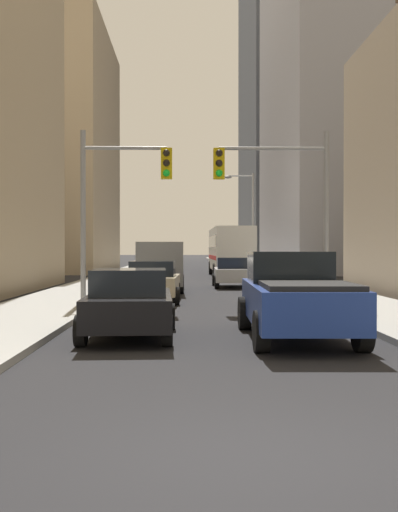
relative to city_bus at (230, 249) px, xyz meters
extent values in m
plane|color=black|center=(-2.45, -39.30, -1.93)|extent=(400.00, 400.00, 0.00)
cube|color=#9E9E99|center=(-7.67, 10.70, -1.85)|extent=(3.31, 160.00, 0.15)
cube|color=#9E9E99|center=(2.77, 10.70, -1.85)|extent=(3.31, 160.00, 0.15)
cube|color=silver|center=(0.00, -0.01, 0.02)|extent=(2.57, 11.51, 2.90)
cube|color=black|center=(-1.26, -0.01, 0.54)|extent=(0.08, 10.58, 0.80)
cube|color=red|center=(-1.26, -0.01, -0.56)|extent=(0.08, 10.58, 0.28)
cylinder|color=black|center=(-1.17, 4.02, -1.43)|extent=(0.32, 1.00, 1.00)
cylinder|color=black|center=(1.18, 4.02, -1.43)|extent=(0.32, 1.00, 1.00)
cylinder|color=black|center=(-1.17, -3.23, -1.43)|extent=(0.32, 1.00, 1.00)
cylinder|color=black|center=(1.18, -3.23, -1.43)|extent=(0.32, 1.00, 1.00)
cube|color=navy|center=(-0.73, -31.35, -1.13)|extent=(2.13, 5.45, 0.80)
cube|color=black|center=(-0.73, -30.38, -0.38)|extent=(1.84, 1.84, 0.70)
cube|color=black|center=(-0.73, -32.70, -0.68)|extent=(1.82, 2.42, 0.10)
cylinder|color=black|center=(-1.69, -29.62, -1.53)|extent=(0.28, 0.80, 0.80)
cylinder|color=black|center=(0.23, -29.62, -1.53)|extent=(0.28, 0.80, 0.80)
cylinder|color=black|center=(-1.69, -33.08, -1.53)|extent=(0.28, 0.80, 0.80)
cylinder|color=black|center=(0.23, -33.08, -1.53)|extent=(0.28, 0.80, 0.80)
cube|color=slate|center=(-4.28, -15.72, -0.62)|extent=(2.13, 5.25, 1.90)
cube|color=black|center=(-4.28, -13.12, -0.20)|extent=(1.76, 0.06, 0.60)
cylinder|color=black|center=(-5.24, -14.06, -1.57)|extent=(0.24, 0.72, 0.72)
cylinder|color=black|center=(-3.32, -14.06, -1.57)|extent=(0.24, 0.72, 0.72)
cylinder|color=black|center=(-5.24, -17.38, -1.57)|extent=(0.24, 0.72, 0.72)
cylinder|color=black|center=(-3.32, -17.38, -1.57)|extent=(0.24, 0.72, 0.72)
cube|color=black|center=(-4.35, -30.95, -1.28)|extent=(1.97, 4.27, 0.65)
cube|color=black|center=(-4.35, -31.10, -0.68)|extent=(1.66, 1.96, 0.55)
cylinder|color=black|center=(-5.22, -29.60, -1.61)|extent=(0.22, 0.64, 0.64)
cylinder|color=black|center=(-3.49, -29.60, -1.61)|extent=(0.22, 0.64, 0.64)
cylinder|color=black|center=(-5.22, -32.29, -1.61)|extent=(0.22, 0.64, 0.64)
cylinder|color=black|center=(-3.49, -32.29, -1.61)|extent=(0.22, 0.64, 0.64)
cube|color=#C6B793|center=(-4.31, -21.54, -1.28)|extent=(1.94, 4.26, 0.65)
cube|color=black|center=(-4.31, -21.69, -0.68)|extent=(1.65, 1.95, 0.55)
cylinder|color=black|center=(-5.17, -20.20, -1.61)|extent=(0.22, 0.64, 0.64)
cylinder|color=black|center=(-3.44, -20.20, -1.61)|extent=(0.22, 0.64, 0.64)
cylinder|color=black|center=(-5.17, -22.89, -1.61)|extent=(0.22, 0.64, 0.64)
cylinder|color=black|center=(-3.44, -22.89, -1.61)|extent=(0.22, 0.64, 0.64)
cube|color=#B7BABF|center=(-0.73, -12.51, -1.28)|extent=(1.90, 4.24, 0.65)
cube|color=black|center=(-0.73, -12.66, -0.68)|extent=(1.63, 1.94, 0.55)
cylinder|color=black|center=(-1.59, -11.17, -1.61)|extent=(0.22, 0.64, 0.64)
cylinder|color=black|center=(0.14, -11.17, -1.61)|extent=(0.22, 0.64, 0.64)
cylinder|color=black|center=(-1.59, -13.85, -1.61)|extent=(0.22, 0.64, 0.64)
cylinder|color=black|center=(0.14, -13.85, -1.61)|extent=(0.22, 0.64, 0.64)
cylinder|color=gray|center=(-6.62, -23.23, 1.07)|extent=(0.18, 0.18, 6.00)
cylinder|color=gray|center=(-5.19, -23.23, 3.47)|extent=(2.85, 0.12, 0.12)
cube|color=gold|center=(-3.77, -23.23, 2.95)|extent=(0.38, 0.30, 1.05)
sphere|color=black|center=(-3.77, -23.40, 3.29)|extent=(0.24, 0.24, 0.24)
sphere|color=black|center=(-3.77, -23.40, 2.95)|extent=(0.24, 0.24, 0.24)
sphere|color=#19D833|center=(-3.77, -23.40, 2.61)|extent=(0.24, 0.24, 0.24)
cylinder|color=gray|center=(1.71, -23.23, 1.07)|extent=(0.18, 0.18, 6.00)
cylinder|color=gray|center=(-0.14, -23.23, 3.47)|extent=(3.69, 0.12, 0.12)
cube|color=gold|center=(-1.98, -23.23, 2.95)|extent=(0.38, 0.30, 1.05)
sphere|color=black|center=(-1.98, -23.40, 3.29)|extent=(0.24, 0.24, 0.24)
sphere|color=black|center=(-1.98, -23.40, 2.95)|extent=(0.24, 0.24, 0.24)
sphere|color=#19D833|center=(-1.98, -23.40, 2.61)|extent=(0.24, 0.24, 0.24)
cylinder|color=gray|center=(1.81, 1.58, 1.82)|extent=(0.16, 0.16, 7.50)
cylinder|color=gray|center=(0.89, 1.58, 5.37)|extent=(1.84, 0.10, 0.10)
ellipsoid|color=#4C4C51|center=(-0.03, 1.58, 5.27)|extent=(0.56, 0.32, 0.20)
cube|color=tan|center=(-19.16, 12.04, 8.59)|extent=(18.38, 19.19, 21.03)
cube|color=#93939E|center=(12.82, 12.42, 14.83)|extent=(15.70, 24.60, 33.52)
cube|color=#4C515B|center=(17.64, 48.11, 25.45)|extent=(23.91, 26.97, 54.76)
camera|label=1|loc=(-3.12, -45.08, 0.03)|focal=44.86mm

